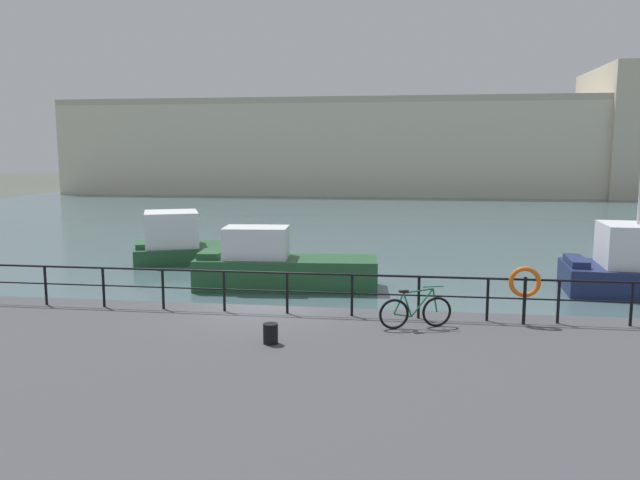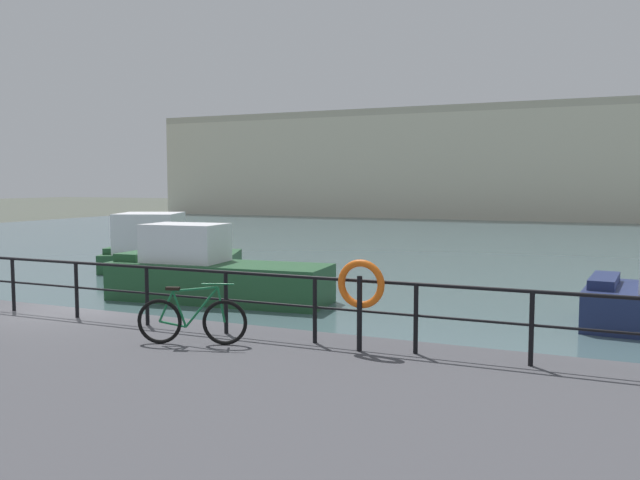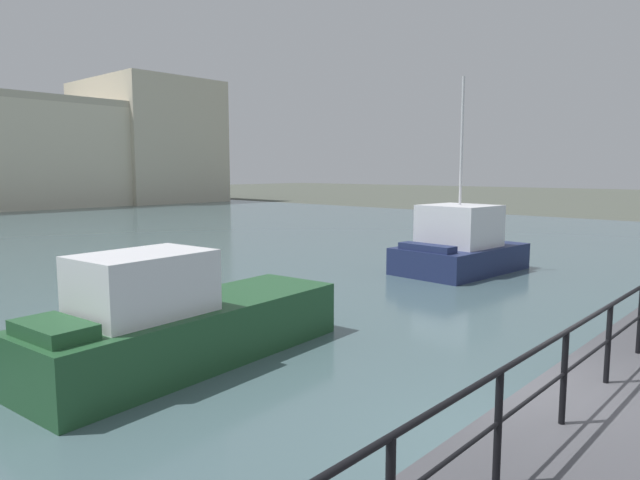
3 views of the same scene
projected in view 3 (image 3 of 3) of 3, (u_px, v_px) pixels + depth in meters
The scene contains 4 objects.
ground_plane at pixel (524, 456), 7.58m from camera, with size 240.00×240.00×0.00m, color #4C5147.
moored_small_launch at pixel (459, 246), 21.23m from camera, with size 5.29×3.35×7.16m.
moored_cabin_cruiser at pixel (182, 323), 11.07m from camera, with size 6.87×2.62×2.31m.
quay_railing at pixel (589, 342), 6.82m from camera, with size 24.85×0.07×1.08m.
Camera 3 is at (-7.15, -2.78, 3.79)m, focal length 31.83 mm.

